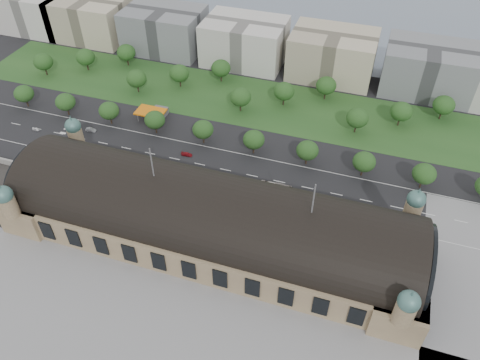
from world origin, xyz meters
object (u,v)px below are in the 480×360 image
(parked_car_5, at_px, (165,177))
(bus_west, at_px, (206,181))
(traffic_car_3, at_px, (187,154))
(bus_east, at_px, (283,199))
(traffic_car_6, at_px, (414,224))
(parked_car_2, at_px, (120,166))
(parked_car_0, at_px, (87,165))
(traffic_car_4, at_px, (281,198))
(bus_mid, at_px, (276,188))
(petrol_station, at_px, (156,111))
(parked_car_1, at_px, (97,165))
(parked_car_3, at_px, (119,173))
(parked_car_6, at_px, (185,189))
(traffic_car_1, at_px, (91,130))
(parked_car_4, at_px, (140,178))
(traffic_car_0, at_px, (36,129))

(parked_car_5, distance_m, bus_west, 18.13)
(traffic_car_3, xyz_separation_m, bus_east, (47.99, -14.83, 0.85))
(traffic_car_6, relative_size, parked_car_2, 1.05)
(traffic_car_3, height_order, traffic_car_6, traffic_car_6)
(parked_car_0, bearing_deg, traffic_car_4, 71.51)
(parked_car_0, bearing_deg, parked_car_2, 80.45)
(parked_car_2, bearing_deg, traffic_car_6, 56.38)
(traffic_car_6, xyz_separation_m, parked_car_0, (-136.98, -8.58, -0.13))
(bus_west, bearing_deg, bus_mid, -80.57)
(petrol_station, bearing_deg, parked_car_1, -100.27)
(bus_west, bearing_deg, traffic_car_3, 45.23)
(parked_car_2, bearing_deg, bus_mid, 59.81)
(traffic_car_6, distance_m, bus_east, 50.71)
(parked_car_2, bearing_deg, traffic_car_3, 88.65)
(petrol_station, height_order, parked_car_0, petrol_station)
(traffic_car_4, xyz_separation_m, bus_mid, (-3.22, 3.98, 1.09))
(traffic_car_4, distance_m, parked_car_5, 49.63)
(parked_car_3, relative_size, bus_mid, 0.32)
(bus_mid, xyz_separation_m, bus_east, (4.40, -5.00, -0.27))
(parked_car_6, bearing_deg, parked_car_3, -117.00)
(petrol_station, bearing_deg, traffic_car_4, -27.04)
(traffic_car_1, distance_m, bus_mid, 94.87)
(parked_car_6, bearing_deg, parked_car_5, -136.68)
(traffic_car_6, xyz_separation_m, parked_car_1, (-132.50, -7.50, -0.00))
(traffic_car_1, relative_size, bus_east, 0.44)
(parked_car_4, distance_m, bus_mid, 57.18)
(traffic_car_0, height_order, parked_car_3, parked_car_3)
(bus_west, bearing_deg, traffic_car_0, 83.25)
(parked_car_1, relative_size, bus_west, 0.45)
(petrol_station, bearing_deg, traffic_car_1, -139.27)
(parked_car_1, height_order, parked_car_6, parked_car_1)
(traffic_car_0, distance_m, parked_car_2, 52.92)
(traffic_car_6, height_order, parked_car_6, traffic_car_6)
(traffic_car_4, bearing_deg, parked_car_0, -89.22)
(parked_car_0, xyz_separation_m, parked_car_6, (46.68, -0.69, 0.01))
(parked_car_3, xyz_separation_m, parked_car_5, (19.87, 3.85, -0.05))
(parked_car_5, bearing_deg, traffic_car_6, 68.88)
(petrol_station, distance_m, parked_car_6, 56.18)
(traffic_car_0, relative_size, traffic_car_3, 0.77)
(bus_east, bearing_deg, bus_mid, 46.11)
(traffic_car_3, bearing_deg, parked_car_5, 166.56)
(parked_car_5, height_order, bus_west, bus_west)
(traffic_car_0, bearing_deg, bus_west, 88.41)
(parked_car_1, height_order, bus_east, bus_east)
(parked_car_0, bearing_deg, parked_car_3, 65.29)
(petrol_station, height_order, parked_car_3, petrol_station)
(parked_car_6, bearing_deg, petrol_station, -168.80)
(parked_car_1, bearing_deg, parked_car_2, 82.58)
(traffic_car_0, height_order, traffic_car_4, traffic_car_4)
(traffic_car_1, xyz_separation_m, parked_car_1, (16.55, -21.63, -0.02))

